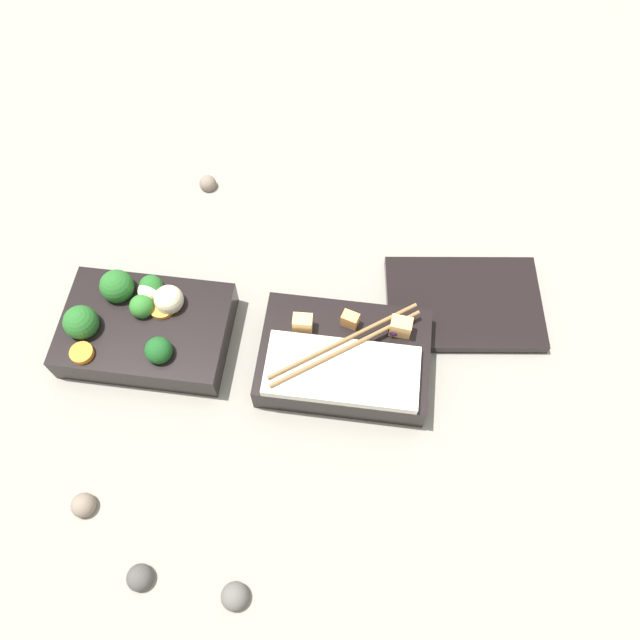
# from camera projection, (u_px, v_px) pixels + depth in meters

# --- Properties ---
(ground_plane) EXTENTS (3.00, 3.00, 0.00)m
(ground_plane) POSITION_uv_depth(u_px,v_px,m) (242.00, 348.00, 0.81)
(ground_plane) COLOR gray
(bento_tray_vegetable) EXTENTS (0.21, 0.14, 0.08)m
(bento_tray_vegetable) POSITION_uv_depth(u_px,v_px,m) (143.00, 324.00, 0.79)
(bento_tray_vegetable) COLOR black
(bento_tray_vegetable) RESTS_ON ground_plane
(bento_tray_rice) EXTENTS (0.21, 0.14, 0.07)m
(bento_tray_rice) POSITION_uv_depth(u_px,v_px,m) (344.00, 359.00, 0.77)
(bento_tray_rice) COLOR black
(bento_tray_rice) RESTS_ON ground_plane
(bento_lid) EXTENTS (0.22, 0.16, 0.02)m
(bento_lid) POSITION_uv_depth(u_px,v_px,m) (463.00, 304.00, 0.83)
(bento_lid) COLOR black
(bento_lid) RESTS_ON ground_plane
(pebble_0) EXTENTS (0.03, 0.03, 0.03)m
(pebble_0) POSITION_uv_depth(u_px,v_px,m) (140.00, 577.00, 0.67)
(pebble_0) COLOR #474442
(pebble_0) RESTS_ON ground_plane
(pebble_1) EXTENTS (0.03, 0.03, 0.03)m
(pebble_1) POSITION_uv_depth(u_px,v_px,m) (208.00, 184.00, 0.92)
(pebble_1) COLOR #7A6B5B
(pebble_1) RESTS_ON ground_plane
(pebble_2) EXTENTS (0.03, 0.03, 0.03)m
(pebble_2) POSITION_uv_depth(u_px,v_px,m) (235.00, 596.00, 0.66)
(pebble_2) COLOR #595651
(pebble_2) RESTS_ON ground_plane
(pebble_3) EXTENTS (0.03, 0.03, 0.03)m
(pebble_3) POSITION_uv_depth(u_px,v_px,m) (84.00, 505.00, 0.71)
(pebble_3) COLOR #7A6B5B
(pebble_3) RESTS_ON ground_plane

